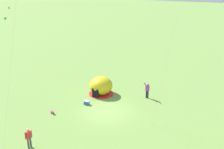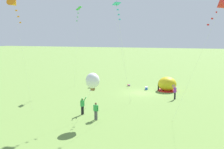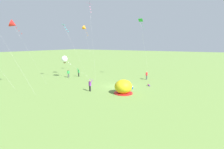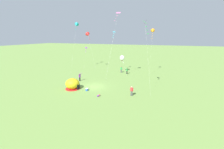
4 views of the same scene
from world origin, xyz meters
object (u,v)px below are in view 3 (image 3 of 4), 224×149
Objects in this scene: person_with_toddler at (68,73)px; person_watching_sky at (90,85)px; kite_orange at (85,28)px; kite_pink at (90,6)px; kite_green at (141,22)px; kite_white at (65,59)px; person_flying_kite at (79,72)px; person_near_tent at (147,75)px; cooler_box at (131,87)px; toddler_crawling at (149,85)px; popup_tent at (123,87)px; kite_red at (13,24)px; kite_cyan at (65,28)px.

person_with_toddler is 12.81m from person_watching_sky.
kite_orange is 0.77× the size of kite_pink.
person_watching_sky is at bearing -143.41° from kite_pink.
kite_white is at bearing 119.77° from kite_green.
kite_orange reaches higher than person_flying_kite.
cooler_box is at bearing -176.84° from person_near_tent.
toddler_crawling is 0.31× the size of person_with_toddler.
popup_tent is 0.18× the size of kite_pink.
person_watching_sky is at bearing 107.47° from popup_tent.
kite_green is at bearing -58.83° from person_with_toddler.
kite_orange is (14.21, 12.51, 10.17)m from person_watching_sky.
kite_green reaches higher than kite_orange.
person_near_tent is at bearing -43.55° from kite_red.
kite_orange is at bearing 86.39° from person_near_tent.
person_near_tent is 13.87m from person_watching_sky.
toddler_crawling is 0.04× the size of kite_green.
person_with_toddler is 0.35× the size of kite_white.
kite_cyan is (-9.48, -2.85, -0.72)m from kite_orange.
person_near_tent is 0.11× the size of kite_pink.
person_watching_sky is at bearing -70.71° from kite_red.
kite_orange is at bearing 61.29° from cooler_box.
cooler_box is (3.08, 0.11, -0.78)m from popup_tent.
person_watching_sky is 16.16m from kite_pink.
person_with_toddler is at bearing 113.26° from person_near_tent.
kite_white is at bearing 54.05° from kite_cyan.
kite_green is 18.20m from kite_white.
toddler_crawling is 10.46m from person_watching_sky.
cooler_box is at bearing -104.35° from person_flying_kite.
kite_red is 2.29× the size of kite_white.
kite_red is (-12.17, 18.78, 10.23)m from toddler_crawling.
kite_green is 0.82× the size of kite_pink.
toddler_crawling is (6.38, -1.71, -0.82)m from popup_tent.
cooler_box is at bearing 2.06° from popup_tent.
kite_white is (10.61, -0.07, -6.40)m from kite_red.
toddler_crawling is 14.01m from kite_green.
person_with_toddler is at bearing 97.09° from kite_pink.
kite_pink reaches higher than kite_orange.
popup_tent is at bearing -102.06° from kite_cyan.
kite_green is at bearing 14.57° from cooler_box.
toddler_crawling is at bearing -91.67° from person_flying_kite.
kite_green is 14.87m from kite_orange.
kite_red is at bearing 108.76° from popup_tent.
kite_green reaches higher than toddler_crawling.
person_flying_kite is (0.48, 16.61, 0.82)m from toddler_crawling.
kite_red is at bearing 109.29° from person_watching_sky.
person_flying_kite is at bearing 88.33° from toddler_crawling.
person_flying_kite is at bearing 75.65° from cooler_box.
person_with_toddler is 1.00× the size of person_near_tent.
kite_green is at bearing -88.57° from kite_orange.
person_flying_kite is 4.20m from kite_white.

